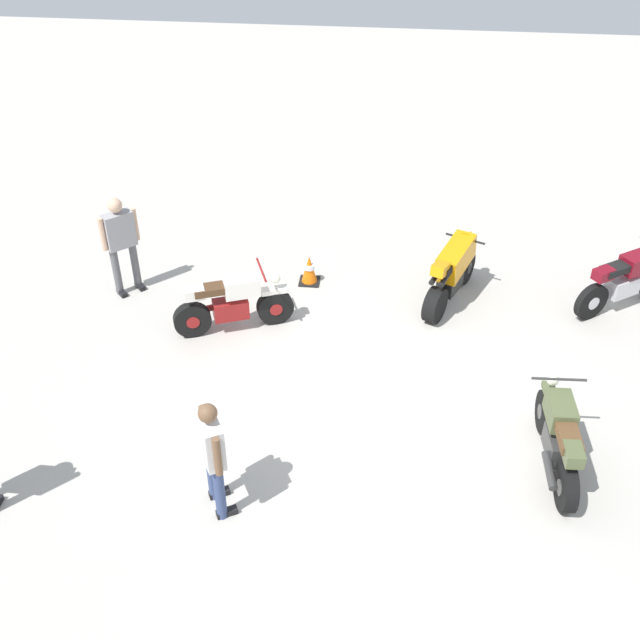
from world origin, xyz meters
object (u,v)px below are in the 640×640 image
Objects in this scene: motorcycle_orange_sportbike at (453,270)px; traffic_cone at (309,270)px; person_in_gray_shirt at (121,239)px; motorcycle_maroon_cruiser at (625,280)px; motorcycle_olive_vintage at (558,438)px; motorcycle_cream_vintage at (233,304)px; person_in_white_shirt at (212,452)px.

motorcycle_orange_sportbike is 2.50m from traffic_cone.
motorcycle_maroon_cruiser is at bearing 49.62° from person_in_gray_shirt.
motorcycle_olive_vintage is 7.62m from person_in_gray_shirt.
motorcycle_maroon_cruiser reaches higher than motorcycle_olive_vintage.
motorcycle_maroon_cruiser is at bearing 178.30° from traffic_cone.
traffic_cone is (-1.05, -1.51, -0.23)m from motorcycle_cream_vintage.
motorcycle_orange_sportbike is 2.87m from motorcycle_maroon_cruiser.
motorcycle_olive_vintage is at bearing -147.59° from motorcycle_maroon_cruiser.
motorcycle_cream_vintage is at bearing 133.06° from motorcycle_orange_sportbike.
motorcycle_orange_sportbike reaches higher than motorcycle_maroon_cruiser.
motorcycle_maroon_cruiser is 7.69m from person_in_white_shirt.
motorcycle_maroon_cruiser is (-2.86, -0.13, -0.07)m from motorcycle_orange_sportbike.
motorcycle_orange_sportbike is 5.72m from person_in_white_shirt.
motorcycle_cream_vintage is at bearing 55.34° from traffic_cone.
motorcycle_maroon_cruiser is 8.46m from person_in_gray_shirt.
person_in_gray_shirt reaches higher than motorcycle_maroon_cruiser.
motorcycle_maroon_cruiser is at bearing -25.93° from motorcycle_olive_vintage.
motorcycle_maroon_cruiser reaches higher than motorcycle_cream_vintage.
traffic_cone is at bearing 55.81° from person_in_white_shirt.
person_in_white_shirt is 5.26m from person_in_gray_shirt.
motorcycle_orange_sportbike reaches higher than motorcycle_olive_vintage.
motorcycle_orange_sportbike is at bearing 49.86° from person_in_gray_shirt.
motorcycle_maroon_cruiser reaches higher than traffic_cone.
motorcycle_olive_vintage is at bearing -49.34° from motorcycle_cream_vintage.
motorcycle_cream_vintage is 1.06× the size of person_in_gray_shirt.
traffic_cone is (5.33, -0.16, -0.26)m from motorcycle_maroon_cruiser.
person_in_white_shirt is (4.18, 1.16, 0.47)m from motorcycle_olive_vintage.
person_in_white_shirt reaches higher than traffic_cone.
traffic_cone is at bearing 39.77° from motorcycle_olive_vintage.
motorcycle_orange_sportbike is at bearing 147.98° from motorcycle_maroon_cruiser.
person_in_gray_shirt is 3.34× the size of traffic_cone.
motorcycle_maroon_cruiser is (-1.64, -3.85, 0.03)m from motorcycle_olive_vintage.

